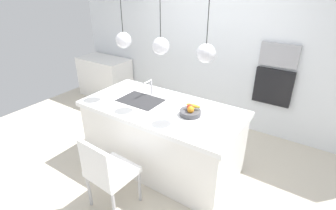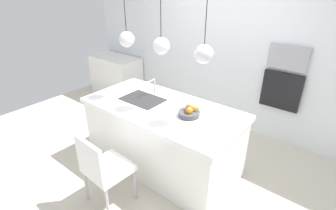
{
  "view_description": "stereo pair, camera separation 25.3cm",
  "coord_description": "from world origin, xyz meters",
  "px_view_note": "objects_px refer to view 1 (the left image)",
  "views": [
    {
      "loc": [
        1.66,
        -2.34,
        2.33
      ],
      "look_at": [
        0.1,
        0.0,
        0.95
      ],
      "focal_mm": 27.23,
      "sensor_mm": 36.0,
      "label": 1
    },
    {
      "loc": [
        1.86,
        -2.19,
        2.33
      ],
      "look_at": [
        0.1,
        0.0,
        0.95
      ],
      "focal_mm": 27.23,
      "sensor_mm": 36.0,
      "label": 2
    }
  ],
  "objects_px": {
    "fruit_bowl": "(190,111)",
    "microwave": "(279,55)",
    "oven": "(273,87)",
    "chair_near": "(107,171)"
  },
  "relations": [
    {
      "from": "fruit_bowl",
      "to": "microwave",
      "type": "height_order",
      "value": "microwave"
    },
    {
      "from": "oven",
      "to": "chair_near",
      "type": "height_order",
      "value": "oven"
    },
    {
      "from": "fruit_bowl",
      "to": "chair_near",
      "type": "xyz_separation_m",
      "value": [
        -0.46,
        -0.95,
        -0.44
      ]
    },
    {
      "from": "fruit_bowl",
      "to": "microwave",
      "type": "distance_m",
      "value": 1.72
    },
    {
      "from": "microwave",
      "to": "oven",
      "type": "height_order",
      "value": "microwave"
    },
    {
      "from": "microwave",
      "to": "fruit_bowl",
      "type": "bearing_deg",
      "value": -110.32
    },
    {
      "from": "fruit_bowl",
      "to": "chair_near",
      "type": "bearing_deg",
      "value": -116.0
    },
    {
      "from": "fruit_bowl",
      "to": "oven",
      "type": "height_order",
      "value": "oven"
    },
    {
      "from": "microwave",
      "to": "oven",
      "type": "xyz_separation_m",
      "value": [
        0.0,
        0.0,
        -0.5
      ]
    },
    {
      "from": "microwave",
      "to": "oven",
      "type": "relative_size",
      "value": 0.96
    }
  ]
}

